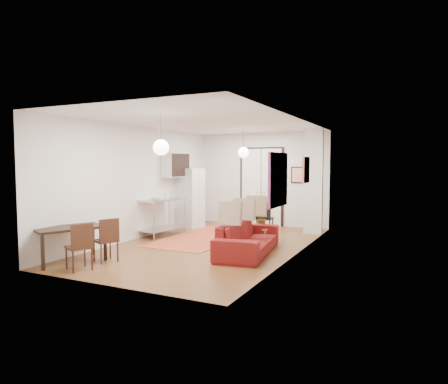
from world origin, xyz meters
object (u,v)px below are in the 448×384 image
at_px(sofa, 248,238).
at_px(kitchen_counter, 162,211).
at_px(dining_table, 69,231).
at_px(black_side_chair, 266,215).
at_px(fridge, 191,198).
at_px(dining_chair_near, 109,236).
at_px(coffee_table, 258,228).
at_px(dining_chair_far, 82,242).

relative_size(sofa, kitchen_counter, 1.70).
height_order(dining_table, black_side_chair, black_side_chair).
relative_size(kitchen_counter, fridge, 0.77).
height_order(kitchen_counter, dining_table, kitchen_counter).
bearing_deg(dining_table, kitchen_counter, 90.00).
xyz_separation_m(sofa, dining_chair_near, (-2.29, -1.79, 0.16)).
bearing_deg(coffee_table, kitchen_counter, -173.21).
xyz_separation_m(kitchen_counter, dining_chair_near, (0.60, -2.74, -0.16)).
bearing_deg(black_side_chair, sofa, 95.08).
distance_m(kitchen_counter, fridge, 1.53).
bearing_deg(sofa, dining_chair_near, 119.98).
bearing_deg(fridge, dining_table, -82.00).
height_order(coffee_table, black_side_chair, black_side_chair).
bearing_deg(dining_chair_near, black_side_chair, -178.75).
bearing_deg(sofa, dining_table, 119.58).
distance_m(kitchen_counter, black_side_chair, 2.84).
relative_size(dining_chair_near, black_side_chair, 0.96).
bearing_deg(dining_chair_far, sofa, 162.22).
distance_m(sofa, dining_table, 3.66).
distance_m(dining_table, dining_chair_near, 0.75).
bearing_deg(dining_chair_near, kitchen_counter, -142.78).
bearing_deg(kitchen_counter, coffee_table, 14.79).
distance_m(dining_chair_near, black_side_chair, 4.58).
height_order(sofa, fridge, fridge).
relative_size(sofa, dining_chair_near, 2.69).
bearing_deg(coffee_table, sofa, -78.95).
height_order(dining_table, dining_chair_near, dining_chair_near).
height_order(sofa, coffee_table, sofa).
bearing_deg(coffee_table, black_side_chair, 100.64).
bearing_deg(fridge, dining_chair_far, -75.08).
bearing_deg(fridge, kitchen_counter, -82.00).
relative_size(sofa, dining_table, 1.61).
distance_m(coffee_table, dining_chair_far, 4.28).
xyz_separation_m(fridge, dining_chair_near, (0.60, -4.25, -0.39)).
height_order(coffee_table, dining_chair_near, dining_chair_near).
distance_m(dining_chair_near, dining_chair_far, 0.70).
bearing_deg(black_side_chair, coffee_table, 94.87).
bearing_deg(kitchen_counter, black_side_chair, 38.84).
distance_m(dining_table, black_side_chair, 5.23).
distance_m(fridge, dining_chair_near, 4.31).
bearing_deg(kitchen_counter, dining_table, -82.00).
bearing_deg(dining_chair_far, coffee_table, 176.27).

